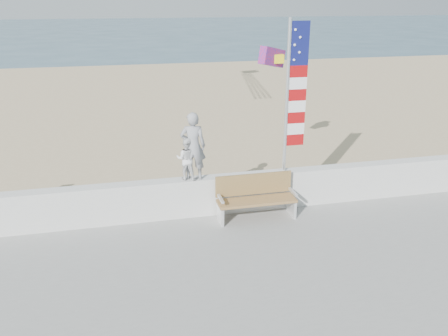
{
  "coord_description": "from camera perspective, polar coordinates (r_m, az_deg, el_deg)",
  "views": [
    {
      "loc": [
        -2.1,
        -7.97,
        5.01
      ],
      "look_at": [
        0.2,
        1.8,
        1.35
      ],
      "focal_mm": 38.0,
      "sensor_mm": 36.0,
      "label": 1
    }
  ],
  "objects": [
    {
      "name": "adult",
      "position": [
        10.59,
        -3.75,
        2.65
      ],
      "size": [
        0.64,
        0.5,
        1.55
      ],
      "primitive_type": "imported",
      "rotation": [
        0.0,
        0.0,
        2.9
      ],
      "color": "gray",
      "rests_on": "seawall"
    },
    {
      "name": "child",
      "position": [
        10.65,
        -4.52,
        1.11
      ],
      "size": [
        0.57,
        0.5,
        0.98
      ],
      "primitive_type": "imported",
      "rotation": [
        0.0,
        0.0,
        2.82
      ],
      "color": "silver",
      "rests_on": "seawall"
    },
    {
      "name": "parafoil_kite",
      "position": [
        13.76,
        5.88,
        13.12
      ],
      "size": [
        0.94,
        0.74,
        0.66
      ],
      "color": "red",
      "rests_on": "ground"
    },
    {
      "name": "ground",
      "position": [
        9.65,
        1.32,
        -11.26
      ],
      "size": [
        220.0,
        220.0,
        0.0
      ],
      "primitive_type": "plane",
      "color": "#314F62",
      "rests_on": "ground"
    },
    {
      "name": "flag",
      "position": [
        10.91,
        8.24,
        9.17
      ],
      "size": [
        0.5,
        0.08,
        3.5
      ],
      "color": "silver",
      "rests_on": "seawall"
    },
    {
      "name": "bench",
      "position": [
        10.87,
        3.82,
        -3.44
      ],
      "size": [
        1.8,
        0.57,
        1.0
      ],
      "color": "#9C7544",
      "rests_on": "boardwalk"
    },
    {
      "name": "seawall",
      "position": [
        11.09,
        -1.24,
        -3.23
      ],
      "size": [
        30.0,
        0.35,
        0.9
      ],
      "primitive_type": "cube",
      "color": "silver",
      "rests_on": "boardwalk"
    },
    {
      "name": "sand",
      "position": [
        17.81,
        -5.96,
        3.72
      ],
      "size": [
        90.0,
        40.0,
        0.08
      ],
      "primitive_type": "cube",
      "color": "tan",
      "rests_on": "ground"
    }
  ]
}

